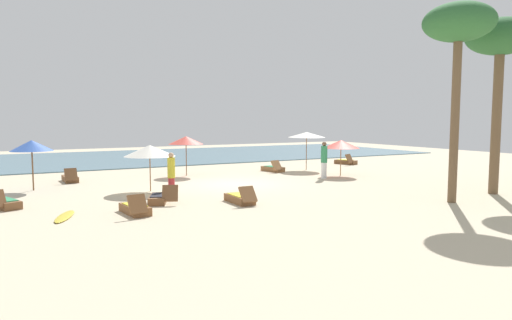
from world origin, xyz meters
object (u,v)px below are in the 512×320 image
umbrella_1 (186,140)px  surfboard (65,216)px  lounger_6 (70,178)px  umbrella_3 (341,144)px  person_1 (324,160)px  lounger_2 (273,169)px  person_0 (171,174)px  lounger_5 (4,203)px  lounger_3 (240,198)px  palm_0 (500,43)px  umbrella_0 (307,135)px  lounger_1 (159,198)px  palm_1 (459,28)px  umbrella_4 (150,151)px  lounger_4 (135,209)px  umbrella_2 (32,146)px  lounger_0 (346,162)px

umbrella_1 → surfboard: (-7.03, -8.22, -1.92)m
lounger_6 → surfboard: lounger_6 is taller
umbrella_3 → surfboard: umbrella_3 is taller
umbrella_3 → person_1: bearing=-161.7°
umbrella_1 → lounger_2: (5.19, -0.60, -1.78)m
umbrella_1 → person_0: bearing=-114.6°
lounger_5 → lounger_6: size_ratio=1.04×
lounger_3 → palm_0: size_ratio=0.23×
umbrella_0 → lounger_5: bearing=-163.3°
umbrella_3 → lounger_6: umbrella_3 is taller
surfboard → lounger_1: bearing=16.4°
lounger_3 → umbrella_0: bearing=43.2°
lounger_3 → person_1: bearing=30.7°
lounger_2 → palm_1: bearing=-85.6°
umbrella_1 → lounger_3: bearing=-96.5°
umbrella_4 → lounger_6: 5.73m
lounger_6 → palm_1: size_ratio=0.23×
palm_0 → lounger_4: bearing=167.7°
palm_1 → surfboard: palm_1 is taller
umbrella_2 → lounger_1: umbrella_2 is taller
umbrella_3 → lounger_4: umbrella_3 is taller
umbrella_0 → umbrella_3: size_ratio=1.15×
lounger_6 → lounger_1: bearing=-73.4°
umbrella_4 → person_1: bearing=-1.2°
umbrella_4 → lounger_5: bearing=-167.2°
lounger_1 → surfboard: 3.52m
umbrella_1 → palm_0: (9.28, -11.84, 4.26)m
lounger_5 → palm_0: size_ratio=0.24×
lounger_3 → person_0: person_0 is taller
umbrella_0 → lounger_3: umbrella_0 is taller
palm_1 → surfboard: size_ratio=3.82×
lounger_2 → person_0: size_ratio=0.98×
umbrella_2 → lounger_5: size_ratio=1.27×
umbrella_2 → lounger_2: 13.02m
umbrella_2 → lounger_1: bearing=-54.0°
lounger_2 → person_0: (-8.04, -5.60, 0.74)m
umbrella_4 → surfboard: umbrella_4 is taller
lounger_4 → umbrella_1: bearing=60.7°
lounger_0 → palm_1: palm_1 is taller
umbrella_4 → palm_1: 13.10m
palm_0 → palm_1: bearing=-171.2°
lounger_6 → person_0: 7.35m
umbrella_4 → lounger_2: 9.32m
umbrella_4 → lounger_3: size_ratio=1.30×
umbrella_2 → lounger_6: umbrella_2 is taller
palm_1 → umbrella_3: bearing=80.5°
palm_0 → palm_1: palm_1 is taller
lounger_3 → lounger_0: bearing=36.3°
lounger_2 → lounger_6: bearing=174.7°
umbrella_3 → lounger_1: umbrella_3 is taller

